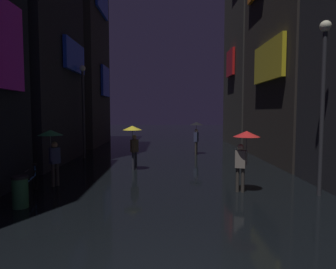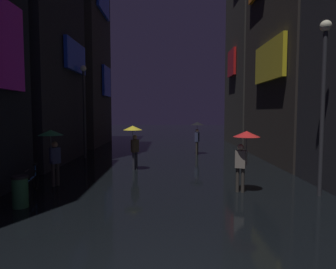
% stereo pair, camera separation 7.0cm
% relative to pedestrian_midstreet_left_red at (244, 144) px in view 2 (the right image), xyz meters
% --- Properties ---
extents(building_left_far, '(4.25, 7.02, 16.19)m').
position_rel_pedestrian_midstreet_left_red_xyz_m(building_left_far, '(-10.09, 15.40, 6.43)').
color(building_left_far, '#33302D').
rests_on(building_left_far, ground).
extents(building_right_mid, '(4.25, 8.61, 15.65)m').
position_rel_pedestrian_midstreet_left_red_xyz_m(building_right_mid, '(4.88, 7.19, 6.16)').
color(building_right_mid, '#2D2826').
rests_on(building_right_mid, ground).
extents(building_right_far, '(4.25, 7.20, 18.81)m').
position_rel_pedestrian_midstreet_left_red_xyz_m(building_right_far, '(4.89, 15.48, 7.74)').
color(building_right_far, '#33302D').
rests_on(building_right_far, ground).
extents(pedestrian_midstreet_left_red, '(0.90, 0.90, 2.12)m').
position_rel_pedestrian_midstreet_left_red_xyz_m(pedestrian_midstreet_left_red, '(0.00, 0.00, 0.00)').
color(pedestrian_midstreet_left_red, '#38332D').
rests_on(pedestrian_midstreet_left_red, ground).
extents(pedestrian_midstreet_centre_green, '(0.90, 0.90, 2.12)m').
position_rel_pedestrian_midstreet_left_red_xyz_m(pedestrian_midstreet_centre_green, '(-6.87, 0.76, 0.00)').
color(pedestrian_midstreet_centre_green, '#38332D').
rests_on(pedestrian_midstreet_centre_green, ground).
extents(pedestrian_far_right_black, '(0.90, 0.90, 2.12)m').
position_rel_pedestrian_midstreet_left_red_xyz_m(pedestrian_far_right_black, '(-0.72, 9.20, 0.00)').
color(pedestrian_far_right_black, '#38332D').
rests_on(pedestrian_far_right_black, ground).
extents(pedestrian_foreground_right_yellow, '(0.90, 0.90, 2.12)m').
position_rel_pedestrian_midstreet_left_red_xyz_m(pedestrian_foreground_right_yellow, '(-4.25, 3.95, 0.00)').
color(pedestrian_foreground_right_yellow, '#2D2D38').
rests_on(pedestrian_foreground_right_yellow, ground).
extents(bicycle_parked_at_storefront, '(0.41, 1.80, 0.96)m').
position_rel_pedestrian_midstreet_left_red_xyz_m(bicycle_parked_at_storefront, '(-7.21, -0.24, -1.28)').
color(bicycle_parked_at_storefront, black).
rests_on(bicycle_parked_at_storefront, ground).
extents(streetlamp_right_near, '(0.36, 0.36, 5.67)m').
position_rel_pedestrian_midstreet_left_red_xyz_m(streetlamp_right_near, '(2.40, -0.43, 1.87)').
color(streetlamp_right_near, '#2D2D33').
rests_on(streetlamp_right_near, ground).
extents(streetlamp_left_far, '(0.36, 0.36, 5.51)m').
position_rel_pedestrian_midstreet_left_red_xyz_m(streetlamp_left_far, '(-7.60, 7.68, 1.78)').
color(streetlamp_left_far, '#2D2D33').
rests_on(streetlamp_left_far, ground).
extents(trash_bin, '(0.46, 0.46, 0.93)m').
position_rel_pedestrian_midstreet_left_red_xyz_m(trash_bin, '(-6.90, -1.64, -1.20)').
color(trash_bin, '#265933').
rests_on(trash_bin, ground).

